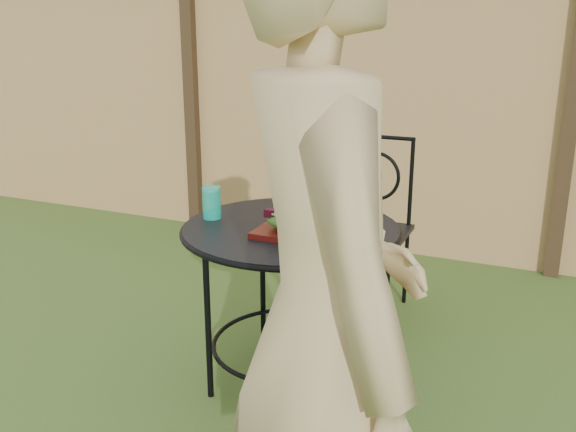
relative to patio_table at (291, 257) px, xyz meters
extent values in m
plane|color=#274516|center=(-0.27, -0.36, -0.59)|extent=(60.00, 60.00, 0.00)
cube|color=tan|center=(-0.27, 1.84, 0.31)|extent=(8.00, 0.05, 1.80)
cube|color=black|center=(-1.57, 1.79, 0.36)|extent=(0.09, 0.09, 1.90)
cube|color=black|center=(1.03, 1.79, 0.36)|extent=(0.09, 0.09, 1.90)
cylinder|color=black|center=(0.00, 0.00, 0.13)|extent=(0.90, 0.90, 0.02)
torus|color=black|center=(0.00, 0.00, 0.12)|extent=(0.92, 0.92, 0.02)
torus|color=black|center=(0.00, 0.00, -0.41)|extent=(0.70, 0.70, 0.02)
cylinder|color=black|center=(0.26, 0.26, -0.23)|extent=(0.03, 0.03, 0.71)
cylinder|color=black|center=(-0.26, 0.26, -0.23)|extent=(0.03, 0.03, 0.71)
cylinder|color=black|center=(-0.26, -0.26, -0.23)|extent=(0.03, 0.03, 0.71)
cylinder|color=black|center=(0.26, -0.26, -0.23)|extent=(0.03, 0.03, 0.71)
cube|color=black|center=(0.07, 0.81, -0.14)|extent=(0.46, 0.46, 0.03)
cylinder|color=black|center=(0.07, 1.02, 0.35)|extent=(0.42, 0.02, 0.02)
torus|color=black|center=(0.07, 1.02, 0.13)|extent=(0.28, 0.02, 0.28)
cylinder|color=black|center=(-0.13, 0.61, -0.37)|extent=(0.02, 0.02, 0.44)
cylinder|color=black|center=(0.27, 0.61, -0.37)|extent=(0.02, 0.02, 0.44)
cylinder|color=black|center=(-0.13, 1.01, -0.37)|extent=(0.02, 0.02, 0.44)
cylinder|color=black|center=(0.27, 1.01, -0.37)|extent=(0.02, 0.02, 0.44)
cylinder|color=black|center=(-0.13, 1.02, 0.11)|extent=(0.02, 0.02, 0.50)
cylinder|color=black|center=(0.27, 1.02, 0.11)|extent=(0.02, 0.02, 0.50)
imported|color=tan|center=(0.58, -1.16, 0.33)|extent=(0.74, 0.80, 1.83)
cube|color=#451009|center=(0.05, -0.09, 0.15)|extent=(0.27, 0.27, 0.02)
ellipsoid|color=#235614|center=(0.05, -0.09, 0.20)|extent=(0.21, 0.21, 0.08)
cylinder|color=silver|center=(0.06, -0.09, 0.33)|extent=(0.01, 0.01, 0.18)
cylinder|color=#0EA786|center=(-0.36, -0.03, 0.21)|extent=(0.08, 0.08, 0.14)
camera|label=1|loc=(1.00, -2.34, 0.96)|focal=40.00mm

